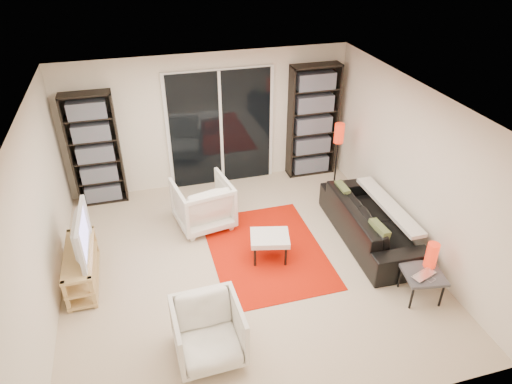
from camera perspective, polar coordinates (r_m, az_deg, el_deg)
floor at (r=6.66m, az=-1.40°, el=-8.98°), size 5.00×5.00×0.00m
wall_back at (r=8.14m, az=-5.92°, el=8.77°), size 5.00×0.02×2.40m
wall_front at (r=4.12m, az=7.44°, el=-17.96°), size 5.00×0.02×2.40m
wall_left at (r=5.97m, az=-25.55°, el=-3.50°), size 0.02×5.00×2.40m
wall_right at (r=6.90m, az=19.03°, el=2.77°), size 0.02×5.00×2.40m
ceiling at (r=5.42m, az=-1.73°, el=10.73°), size 5.00×5.00×0.02m
sliding_door at (r=8.20m, az=-4.43°, el=7.87°), size 1.92×0.08×2.16m
bookshelf_left at (r=8.02m, az=-19.47°, el=4.96°), size 0.80×0.30×1.95m
bookshelf_right at (r=8.54m, az=7.12°, el=8.72°), size 0.90×0.30×2.10m
tv_stand at (r=6.64m, az=-20.96°, el=-8.68°), size 0.37×1.17×0.50m
tv at (r=6.33m, az=-21.67°, el=-4.99°), size 0.16×1.01×0.58m
rug at (r=6.88m, az=1.30°, el=-7.33°), size 1.63×2.21×0.01m
sofa at (r=7.17m, az=14.11°, el=-3.58°), size 0.92×2.18×0.63m
armchair_back at (r=7.27m, az=-6.65°, el=-1.42°), size 0.98×1.00×0.79m
armchair_front at (r=5.32m, az=-5.96°, el=-17.02°), size 0.77×0.79×0.70m
ottoman at (r=6.55m, az=1.73°, el=-5.87°), size 0.63×0.56×0.40m
side_table at (r=6.31m, az=20.14°, el=-9.77°), size 0.57×0.57×0.40m
laptop at (r=6.21m, az=20.58°, el=-9.96°), size 0.38×0.31×0.03m
table_lamp at (r=6.32m, az=21.10°, el=-7.37°), size 0.16×0.16×0.35m
floor_lamp at (r=8.08m, az=10.26°, el=6.32°), size 0.19×0.19×1.27m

